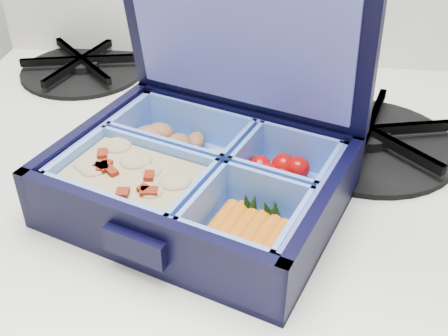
# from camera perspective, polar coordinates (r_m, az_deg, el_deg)

# --- Properties ---
(bento_box) EXTENTS (0.30, 0.26, 0.06)m
(bento_box) POSITION_cam_1_polar(r_m,az_deg,el_deg) (0.50, -2.56, -1.26)
(bento_box) COLOR black
(bento_box) RESTS_ON stove
(burner_grate) EXTENTS (0.23, 0.23, 0.03)m
(burner_grate) POSITION_cam_1_polar(r_m,az_deg,el_deg) (0.62, 14.40, 3.26)
(burner_grate) COLOR black
(burner_grate) RESTS_ON stove
(burner_grate_rear) EXTENTS (0.20, 0.20, 0.02)m
(burner_grate_rear) POSITION_cam_1_polar(r_m,az_deg,el_deg) (0.78, -14.15, 10.06)
(burner_grate_rear) COLOR black
(burner_grate_rear) RESTS_ON stove
(fork) EXTENTS (0.13, 0.16, 0.01)m
(fork) POSITION_cam_1_polar(r_m,az_deg,el_deg) (0.65, 8.40, 4.48)
(fork) COLOR #ADADAD
(fork) RESTS_ON stove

